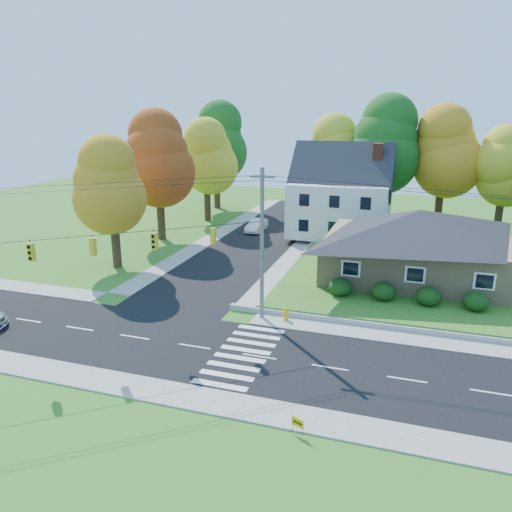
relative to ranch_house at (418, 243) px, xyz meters
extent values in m
plane|color=#3D7923|center=(-8.00, -16.00, -3.27)|extent=(120.00, 120.00, 0.00)
cube|color=black|center=(-8.00, -16.00, -3.26)|extent=(90.00, 8.00, 0.02)
cube|color=black|center=(-16.00, 10.00, -3.25)|extent=(8.00, 44.00, 0.02)
cube|color=#9C9A90|center=(-8.00, -11.00, -3.23)|extent=(90.00, 2.00, 0.08)
cube|color=#9C9A90|center=(-8.00, -21.00, -3.23)|extent=(90.00, 2.00, 0.08)
cube|color=#3D7923|center=(5.00, 5.00, -3.02)|extent=(30.00, 30.00, 0.50)
cube|color=tan|center=(0.00, 0.00, -1.17)|extent=(14.00, 10.00, 3.20)
pyramid|color=#26262B|center=(0.00, 0.00, 1.53)|extent=(14.60, 10.60, 2.20)
cube|color=silver|center=(-8.00, 12.00, 0.03)|extent=(10.00, 8.00, 5.60)
pyramid|color=#26262B|center=(-8.00, 12.00, 4.03)|extent=(10.40, 8.40, 2.40)
cube|color=brown|center=(-4.50, 12.00, 2.03)|extent=(0.90, 0.90, 9.60)
ellipsoid|color=#163A10|center=(-5.00, -6.20, -2.13)|extent=(1.70, 1.70, 1.27)
ellipsoid|color=#163A10|center=(-2.00, -6.20, -2.13)|extent=(1.70, 1.70, 1.27)
ellipsoid|color=#163A10|center=(1.00, -6.20, -2.13)|extent=(1.70, 1.70, 1.27)
ellipsoid|color=#163A10|center=(4.00, -6.20, -2.13)|extent=(1.70, 1.70, 1.27)
cylinder|color=#666059|center=(-9.50, -10.80, 1.73)|extent=(0.26, 0.26, 10.00)
cube|color=#666059|center=(-9.50, -10.80, 6.13)|extent=(1.60, 0.12, 0.12)
cube|color=gold|center=(-20.00, -19.20, 2.68)|extent=(0.34, 0.26, 1.00)
cube|color=gold|center=(-17.50, -17.20, 2.68)|extent=(0.26, 0.34, 1.00)
cube|color=gold|center=(-14.80, -15.05, 2.68)|extent=(0.34, 0.26, 1.00)
cube|color=gold|center=(-12.00, -12.80, 2.68)|extent=(0.26, 0.34, 1.00)
cylinder|color=black|center=(-16.00, -16.00, 3.33)|extent=(13.02, 10.43, 0.04)
cylinder|color=#3F2A19|center=(-10.00, 18.00, -0.07)|extent=(0.80, 0.80, 5.40)
sphere|color=gold|center=(-10.00, 18.00, 3.83)|extent=(6.72, 6.72, 6.72)
sphere|color=gold|center=(-10.00, 18.00, 5.51)|extent=(5.91, 5.91, 5.91)
sphere|color=gold|center=(-10.00, 18.00, 7.19)|extent=(5.11, 5.11, 5.11)
cylinder|color=#3F2A19|center=(-4.00, 17.00, 0.38)|extent=(0.86, 0.86, 6.30)
sphere|color=#1D5819|center=(-4.00, 17.00, 4.93)|extent=(7.84, 7.84, 7.84)
sphere|color=#1D5819|center=(-4.00, 17.00, 6.89)|extent=(6.90, 6.90, 6.90)
sphere|color=#1D5819|center=(-4.00, 17.00, 8.85)|extent=(5.96, 5.96, 5.96)
cylinder|color=#3F2A19|center=(2.00, 18.00, 0.16)|extent=(0.83, 0.83, 5.85)
sphere|color=orange|center=(2.00, 18.00, 4.38)|extent=(7.28, 7.28, 7.28)
sphere|color=orange|center=(2.00, 18.00, 6.20)|extent=(6.41, 6.41, 6.41)
sphere|color=orange|center=(2.00, 18.00, 8.02)|extent=(5.53, 5.53, 5.53)
cylinder|color=#3F2A19|center=(8.00, 17.00, -0.29)|extent=(0.77, 0.77, 4.95)
sphere|color=gold|center=(8.00, 17.00, 3.28)|extent=(6.16, 6.16, 6.16)
sphere|color=gold|center=(8.00, 17.00, 4.82)|extent=(5.42, 5.42, 5.42)
sphere|color=gold|center=(8.00, 17.00, 6.36)|extent=(4.68, 4.68, 4.68)
cylinder|color=#3F2A19|center=(-25.00, -4.00, -0.79)|extent=(0.77, 0.77, 4.95)
sphere|color=orange|center=(-25.00, -4.00, 2.78)|extent=(6.16, 6.16, 6.16)
sphere|color=orange|center=(-25.00, -4.00, 4.32)|extent=(5.42, 5.42, 5.42)
sphere|color=orange|center=(-25.00, -4.00, 5.86)|extent=(4.68, 4.68, 4.68)
cylinder|color=#3F2A19|center=(-26.00, 6.00, -0.34)|extent=(0.83, 0.83, 5.85)
sphere|color=#9E3D13|center=(-26.00, 6.00, 3.88)|extent=(7.28, 7.28, 7.28)
sphere|color=#9E3D13|center=(-26.00, 6.00, 5.70)|extent=(6.41, 6.41, 6.41)
sphere|color=#9E3D13|center=(-26.00, 6.00, 7.52)|extent=(5.53, 5.53, 5.53)
cylinder|color=#3F2A19|center=(-25.00, 16.00, -0.57)|extent=(0.80, 0.80, 5.40)
sphere|color=gold|center=(-25.00, 16.00, 3.33)|extent=(6.72, 6.72, 6.72)
sphere|color=gold|center=(-25.00, 16.00, 5.01)|extent=(5.91, 5.91, 5.91)
sphere|color=gold|center=(-25.00, 16.00, 6.69)|extent=(5.11, 5.11, 5.11)
cylinder|color=#3F2A19|center=(-27.00, 24.00, -0.12)|extent=(0.86, 0.86, 6.30)
sphere|color=#1D5819|center=(-27.00, 24.00, 4.43)|extent=(7.84, 7.84, 7.84)
sphere|color=#1D5819|center=(-27.00, 24.00, 6.39)|extent=(6.90, 6.90, 6.90)
sphere|color=#1D5819|center=(-27.00, 24.00, 8.35)|extent=(5.96, 5.96, 5.96)
imported|color=silver|center=(-17.40, 12.29, -2.54)|extent=(1.50, 4.27, 1.41)
cylinder|color=gold|center=(-7.89, -10.71, -3.21)|extent=(0.40, 0.40, 0.11)
cylinder|color=gold|center=(-7.89, -10.71, -2.88)|extent=(0.27, 0.27, 0.61)
sphere|color=gold|center=(-7.89, -10.71, -2.51)|extent=(0.29, 0.29, 0.29)
cylinder|color=gold|center=(-7.89, -10.71, -2.76)|extent=(0.52, 0.27, 0.13)
cylinder|color=black|center=(-4.56, -22.09, -3.01)|extent=(0.02, 0.02, 0.51)
cylinder|color=black|center=(-4.11, -22.09, -3.01)|extent=(0.02, 0.02, 0.51)
cube|color=#E9B500|center=(-4.34, -22.09, -2.70)|extent=(0.58, 0.27, 0.41)
camera|label=1|loc=(-0.32, -40.11, 10.18)|focal=35.00mm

